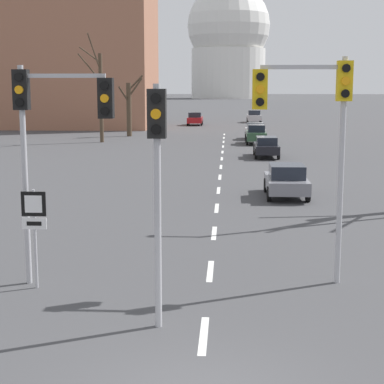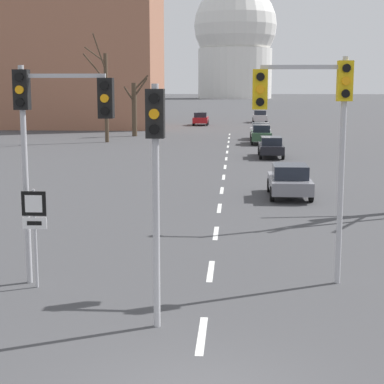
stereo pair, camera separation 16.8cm
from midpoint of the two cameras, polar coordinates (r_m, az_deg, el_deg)
name	(u,v)px [view 2 (the right image)]	position (r m, az deg, el deg)	size (l,w,h in m)	color
lane_stripe_0	(202,335)	(13.07, 1.25, -12.60)	(0.16, 2.00, 0.01)	silver
lane_stripe_1	(211,271)	(17.32, 1.95, -7.03)	(0.16, 2.00, 0.01)	silver
lane_stripe_2	(216,233)	(21.67, 2.36, -3.67)	(0.16, 2.00, 0.01)	silver
lane_stripe_3	(219,208)	(26.08, 2.63, -1.44)	(0.16, 2.00, 0.01)	silver
lane_stripe_4	(222,190)	(30.51, 2.83, 0.15)	(0.16, 2.00, 0.01)	silver
lane_stripe_5	(224,177)	(34.95, 2.97, 1.33)	(0.16, 2.00, 0.01)	silver
lane_stripe_6	(225,167)	(39.41, 3.08, 2.24)	(0.16, 2.00, 0.01)	silver
lane_stripe_7	(226,159)	(43.88, 3.17, 2.97)	(0.16, 2.00, 0.01)	silver
lane_stripe_8	(227,152)	(48.36, 3.24, 3.56)	(0.16, 2.00, 0.01)	silver
lane_stripe_9	(228,147)	(52.84, 3.30, 4.06)	(0.16, 2.00, 0.01)	silver
lane_stripe_10	(229,142)	(57.32, 3.35, 4.47)	(0.16, 2.00, 0.01)	silver
lane_stripe_11	(229,138)	(61.80, 3.40, 4.83)	(0.16, 2.00, 0.01)	silver
lane_stripe_12	(230,134)	(66.29, 3.43, 5.14)	(0.16, 2.00, 0.01)	silver
traffic_signal_near_left	(51,120)	(15.91, -12.11, 6.32)	(2.41, 0.34, 5.39)	#B2B2B7
traffic_signal_centre_tall	(156,160)	(12.70, -2.88, 2.85)	(0.36, 0.34, 4.95)	#B2B2B7
traffic_signal_near_right	(315,113)	(15.91, 11.19, 6.91)	(2.38, 0.34, 5.60)	#B2B2B7
route_sign_post	(35,221)	(15.98, -13.53, -2.53)	(0.60, 0.08, 2.45)	#B2B2B7
sedan_near_left	(290,180)	(28.89, 8.83, 1.03)	(1.84, 3.98, 1.47)	slate
sedan_near_right	(260,116)	(88.42, 6.11, 6.71)	(1.94, 4.28, 1.68)	#B7B7BC
sedan_mid_centre	(271,146)	(44.97, 7.14, 4.04)	(1.69, 4.38, 1.45)	black
sedan_far_left	(260,131)	(60.25, 6.18, 5.41)	(1.85, 3.99, 1.54)	silver
sedan_far_right	(201,119)	(81.78, 0.84, 6.54)	(1.91, 4.35, 1.64)	maroon
sedan_distant_centre	(261,134)	(55.28, 6.24, 5.13)	(1.74, 4.04, 1.66)	#2D4C33
bare_tree_left_near	(105,93)	(57.12, -7.66, 8.70)	(2.09, 2.76, 9.28)	#473828
bare_tree_left_far	(135,107)	(63.87, -5.05, 7.54)	(2.16, 2.22, 6.00)	#473828
capitol_dome	(235,41)	(265.35, 3.88, 13.23)	(33.08, 33.08, 46.72)	silver
apartment_block_left	(82,11)	(80.21, -9.68, 15.57)	(18.00, 14.00, 27.42)	#9E664C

